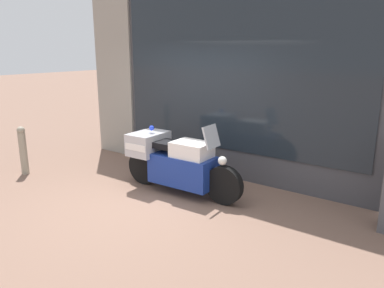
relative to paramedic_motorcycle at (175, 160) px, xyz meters
The scene contains 5 objects.
ground_plane 0.86m from the paramedic_motorcycle, 98.76° to the right, with size 60.00×60.00×0.00m, color #7A5B4C.
shop_building 2.05m from the paramedic_motorcycle, 112.88° to the left, with size 6.15×0.55×3.97m.
window_display 1.42m from the paramedic_motorcycle, 74.99° to the left, with size 4.61×0.30×1.86m.
paramedic_motorcycle is the anchor object (origin of this frame).
street_bollard 3.08m from the paramedic_motorcycle, 160.67° to the right, with size 0.15×0.15×0.94m.
Camera 1 is at (3.88, -3.99, 2.36)m, focal length 35.00 mm.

